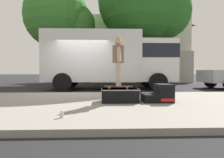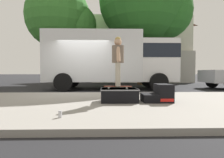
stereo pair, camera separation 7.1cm
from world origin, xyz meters
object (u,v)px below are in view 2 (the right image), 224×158
at_px(soda_can, 60,114).
at_px(skater_kid, 118,57).
at_px(kicker_ramp, 159,94).
at_px(street_tree_neighbour, 62,19).
at_px(skate_box, 119,95).
at_px(street_tree_main, 146,4).
at_px(skateboard, 118,87).
at_px(box_truck, 111,58).

bearing_deg(soda_can, skater_kid, 57.68).
xyz_separation_m(kicker_ramp, street_tree_neighbour, (-4.75, 8.89, 4.53)).
height_order(skate_box, skater_kid, skater_kid).
bearing_deg(street_tree_neighbour, skate_box, -67.72).
height_order(skater_kid, soda_can, skater_kid).
distance_m(skater_kid, street_tree_main, 10.31).
relative_size(kicker_ramp, skater_kid, 0.58).
bearing_deg(skateboard, street_tree_neighbour, 112.12).
bearing_deg(box_truck, skate_box, -88.86).
bearing_deg(street_tree_neighbour, skateboard, -67.88).
bearing_deg(skate_box, street_tree_neighbour, 112.28).
xyz_separation_m(kicker_ramp, box_truck, (-1.22, 5.18, 1.38)).
bearing_deg(skate_box, street_tree_main, 73.77).
height_order(skate_box, street_tree_neighbour, street_tree_neighbour).
height_order(kicker_ramp, street_tree_main, street_tree_main).
height_order(kicker_ramp, soda_can, kicker_ramp).
xyz_separation_m(box_truck, street_tree_neighbour, (-3.54, 3.70, 3.15)).
bearing_deg(box_truck, soda_can, -98.92).
bearing_deg(skater_kid, street_tree_main, 73.49).
relative_size(kicker_ramp, skateboard, 1.01).
bearing_deg(box_truck, street_tree_neighbour, 133.69).
bearing_deg(kicker_ramp, street_tree_main, 80.60).
bearing_deg(street_tree_neighbour, street_tree_main, -0.24).
distance_m(box_truck, street_tree_neighbour, 6.01).
bearing_deg(street_tree_main, skate_box, -106.23).
height_order(kicker_ramp, skateboard, kicker_ramp).
distance_m(soda_can, street_tree_neighbour, 11.92).
xyz_separation_m(skate_box, soda_can, (-1.20, -1.81, -0.13)).
distance_m(skate_box, soda_can, 2.17).
distance_m(skateboard, box_truck, 5.28).
bearing_deg(box_truck, skateboard, -89.30).
xyz_separation_m(skate_box, box_truck, (-0.10, 5.18, 1.38)).
relative_size(box_truck, street_tree_neighbour, 0.94).
height_order(skater_kid, box_truck, box_truck).
xyz_separation_m(skateboard, soda_can, (-1.16, -1.83, -0.36)).
bearing_deg(soda_can, box_truck, 81.08).
distance_m(street_tree_main, street_tree_neighbour, 6.32).
bearing_deg(soda_can, street_tree_main, 70.49).
distance_m(skater_kid, soda_can, 2.47).
bearing_deg(box_truck, kicker_ramp, -76.81).
bearing_deg(kicker_ramp, skate_box, 179.98).
distance_m(soda_can, box_truck, 7.24).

